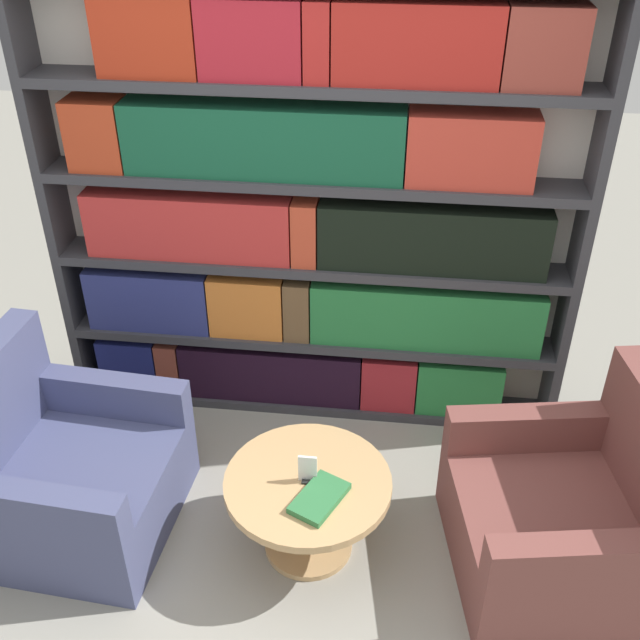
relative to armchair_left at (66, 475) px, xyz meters
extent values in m
plane|color=gray|center=(1.04, -0.22, -0.29)|extent=(14.00, 14.00, 0.00)
cube|color=silver|center=(1.04, 1.17, 0.87)|extent=(2.74, 0.05, 2.34)
cube|color=#333338|center=(-0.31, 1.04, 0.87)|extent=(0.05, 0.30, 2.34)
cube|color=#333338|center=(2.39, 1.04, 0.87)|extent=(0.05, 0.30, 2.34)
cube|color=#333338|center=(1.04, 1.04, -0.27)|extent=(2.64, 0.30, 0.05)
cube|color=#333338|center=(1.04, 1.04, 0.17)|extent=(2.64, 0.30, 0.05)
cube|color=#333338|center=(1.04, 1.04, 0.64)|extent=(2.64, 0.30, 0.05)
cube|color=#333338|center=(1.04, 1.04, 1.11)|extent=(2.64, 0.30, 0.05)
cube|color=#333338|center=(1.04, 1.04, 1.58)|extent=(2.64, 0.30, 0.05)
cube|color=navy|center=(-0.03, 1.02, -0.08)|extent=(0.34, 0.20, 0.34)
cube|color=brown|center=(0.21, 1.02, -0.08)|extent=(0.13, 0.20, 0.34)
cube|color=black|center=(0.81, 1.02, -0.08)|extent=(1.05, 0.20, 0.34)
cube|color=maroon|center=(1.49, 1.02, -0.08)|extent=(0.31, 0.20, 0.34)
cube|color=#257638|center=(1.89, 1.02, -0.08)|extent=(0.47, 0.20, 0.34)
cube|color=navy|center=(0.14, 1.02, 0.38)|extent=(0.68, 0.20, 0.35)
cube|color=orange|center=(0.69, 1.02, 0.38)|extent=(0.41, 0.20, 0.35)
cube|color=brown|center=(0.97, 1.02, 0.38)|extent=(0.14, 0.20, 0.35)
cube|color=#26753A|center=(1.66, 1.02, 0.38)|extent=(1.23, 0.20, 0.35)
cube|color=#B92E2B|center=(0.41, 1.02, 0.84)|extent=(1.07, 0.20, 0.34)
cube|color=#BD4128|center=(1.02, 1.02, 0.84)|extent=(0.13, 0.20, 0.34)
cube|color=black|center=(1.66, 1.02, 0.84)|extent=(1.15, 0.20, 0.34)
cube|color=#AF391D|center=(-0.01, 1.02, 1.31)|extent=(0.28, 0.20, 0.35)
cube|color=#144E33|center=(0.82, 1.02, 1.31)|extent=(1.36, 0.20, 0.35)
cube|color=#B73729|center=(1.80, 1.02, 1.31)|extent=(0.60, 0.20, 0.35)
cube|color=#A12A15|center=(0.31, 1.02, 1.78)|extent=(0.47, 0.20, 0.35)
cube|color=maroon|center=(0.78, 1.02, 1.78)|extent=(0.47, 0.20, 0.35)
cube|color=#A5201E|center=(1.08, 1.02, 1.78)|extent=(0.12, 0.20, 0.35)
cube|color=maroon|center=(1.52, 1.02, 1.78)|extent=(0.73, 0.20, 0.35)
cube|color=maroon|center=(2.06, 1.02, 1.78)|extent=(0.34, 0.20, 0.35)
cube|color=#42476B|center=(0.05, 0.00, -0.10)|extent=(0.93, 0.94, 0.39)
cube|color=#42476B|center=(0.10, -0.39, 0.20)|extent=(0.74, 0.17, 0.21)
cube|color=#42476B|center=(0.15, 0.37, 0.20)|extent=(0.74, 0.17, 0.21)
cube|color=brown|center=(2.27, 0.00, -0.10)|extent=(1.01, 1.02, 0.39)
cube|color=brown|center=(2.14, 0.36, 0.20)|extent=(0.74, 0.24, 0.21)
cube|color=brown|center=(2.27, -0.39, 0.20)|extent=(0.74, 0.24, 0.21)
cylinder|color=tan|center=(1.16, -0.04, -0.10)|extent=(0.14, 0.14, 0.39)
cylinder|color=tan|center=(1.16, -0.04, -0.28)|extent=(0.41, 0.41, 0.03)
cylinder|color=tan|center=(1.16, -0.04, 0.12)|extent=(0.75, 0.75, 0.04)
cube|color=black|center=(1.16, -0.04, 0.14)|extent=(0.05, 0.06, 0.01)
cube|color=white|center=(1.16, -0.04, 0.21)|extent=(0.08, 0.01, 0.14)
cube|color=#2D703D|center=(1.23, -0.15, 0.16)|extent=(0.26, 0.31, 0.03)
camera|label=1|loc=(1.50, -2.39, 2.56)|focal=42.00mm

